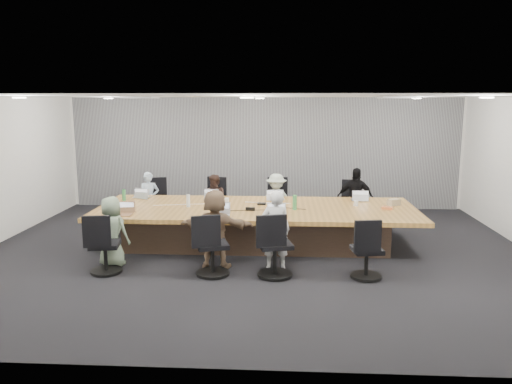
# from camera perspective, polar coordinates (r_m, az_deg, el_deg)

# --- Properties ---
(floor) EXTENTS (10.00, 8.00, 0.00)m
(floor) POSITION_cam_1_polar(r_m,az_deg,el_deg) (9.14, -0.14, -6.95)
(floor) COLOR black
(floor) RESTS_ON ground
(ceiling) EXTENTS (10.00, 8.00, 0.00)m
(ceiling) POSITION_cam_1_polar(r_m,az_deg,el_deg) (8.72, -0.15, 10.89)
(ceiling) COLOR white
(ceiling) RESTS_ON wall_back
(wall_back) EXTENTS (10.00, 0.00, 2.80)m
(wall_back) POSITION_cam_1_polar(r_m,az_deg,el_deg) (12.78, 0.93, 4.48)
(wall_back) COLOR silver
(wall_back) RESTS_ON ground
(wall_front) EXTENTS (10.00, 0.00, 2.80)m
(wall_front) POSITION_cam_1_polar(r_m,az_deg,el_deg) (4.92, -2.94, -5.33)
(wall_front) COLOR silver
(wall_front) RESTS_ON ground
(curtain) EXTENTS (9.80, 0.04, 2.80)m
(curtain) POSITION_cam_1_polar(r_m,az_deg,el_deg) (12.71, 0.91, 4.45)
(curtain) COLOR gray
(curtain) RESTS_ON ground
(conference_table) EXTENTS (6.00, 2.20, 0.74)m
(conference_table) POSITION_cam_1_polar(r_m,az_deg,el_deg) (9.51, 0.03, -3.74)
(conference_table) COLOR #443125
(conference_table) RESTS_ON ground
(chair_0) EXTENTS (0.62, 0.62, 0.78)m
(chair_0) POSITION_cam_1_polar(r_m,az_deg,el_deg) (11.54, -11.61, -1.46)
(chair_0) COLOR black
(chair_0) RESTS_ON ground
(chair_1) EXTENTS (0.67, 0.67, 0.83)m
(chair_1) POSITION_cam_1_polar(r_m,az_deg,el_deg) (11.25, -4.35, -1.46)
(chair_1) COLOR black
(chair_1) RESTS_ON ground
(chair_2) EXTENTS (0.61, 0.61, 0.84)m
(chair_2) POSITION_cam_1_polar(r_m,az_deg,el_deg) (11.15, 2.35, -1.52)
(chair_2) COLOR black
(chair_2) RESTS_ON ground
(chair_3) EXTENTS (0.56, 0.56, 0.76)m
(chair_3) POSITION_cam_1_polar(r_m,az_deg,el_deg) (11.26, 10.97, -1.79)
(chair_3) COLOR black
(chair_3) RESTS_ON ground
(chair_4) EXTENTS (0.60, 0.60, 0.78)m
(chair_4) POSITION_cam_1_polar(r_m,az_deg,el_deg) (8.36, -16.86, -6.29)
(chair_4) COLOR black
(chair_4) RESTS_ON ground
(chair_5) EXTENTS (0.70, 0.70, 0.83)m
(chair_5) POSITION_cam_1_polar(r_m,az_deg,el_deg) (7.94, -5.00, -6.59)
(chair_5) COLOR black
(chair_5) RESTS_ON ground
(chair_6) EXTENTS (0.70, 0.70, 0.86)m
(chair_6) POSITION_cam_1_polar(r_m,az_deg,el_deg) (7.85, 2.18, -6.60)
(chair_6) COLOR black
(chair_6) RESTS_ON ground
(chair_7) EXTENTS (0.58, 0.58, 0.76)m
(chair_7) POSITION_cam_1_polar(r_m,az_deg,el_deg) (7.97, 12.54, -6.99)
(chair_7) COLOR black
(chair_7) RESTS_ON ground
(person_0) EXTENTS (0.48, 0.36, 1.19)m
(person_0) POSITION_cam_1_polar(r_m,az_deg,el_deg) (11.17, -12.10, -0.80)
(person_0) COLOR #A2B6CA
(person_0) RESTS_ON ground
(laptop_0) EXTENTS (0.36, 0.29, 0.02)m
(laptop_0) POSITION_cam_1_polar(r_m,az_deg,el_deg) (10.62, -12.91, -0.58)
(laptop_0) COLOR #B2B2B7
(laptop_0) RESTS_ON conference_table
(person_1) EXTENTS (0.64, 0.54, 1.15)m
(person_1) POSITION_cam_1_polar(r_m,az_deg,el_deg) (10.87, -4.61, -1.02)
(person_1) COLOR #35231E
(person_1) RESTS_ON ground
(laptop_1) EXTENTS (0.30, 0.21, 0.02)m
(laptop_1) POSITION_cam_1_polar(r_m,az_deg,el_deg) (10.31, -5.04, -0.68)
(laptop_1) COLOR #B2B2B7
(laptop_1) RESTS_ON conference_table
(person_2) EXTENTS (0.79, 0.48, 1.18)m
(person_2) POSITION_cam_1_polar(r_m,az_deg,el_deg) (10.77, 2.32, -1.02)
(person_2) COLOR #9FAC9B
(person_2) RESTS_ON ground
(laptop_2) EXTENTS (0.36, 0.26, 0.02)m
(laptop_2) POSITION_cam_1_polar(r_m,az_deg,el_deg) (10.20, 2.28, -0.76)
(laptop_2) COLOR #B2B2B7
(laptop_2) RESTS_ON conference_table
(person_3) EXTENTS (0.82, 0.44, 1.32)m
(person_3) POSITION_cam_1_polar(r_m,az_deg,el_deg) (10.86, 11.26, -0.73)
(person_3) COLOR black
(person_3) RESTS_ON ground
(laptop_3) EXTENTS (0.32, 0.22, 0.02)m
(laptop_3) POSITION_cam_1_polar(r_m,az_deg,el_deg) (10.31, 11.69, -0.85)
(laptop_3) COLOR #B2B2B7
(laptop_3) RESTS_ON conference_table
(person_4) EXTENTS (0.64, 0.49, 1.18)m
(person_4) POSITION_cam_1_polar(r_m,az_deg,el_deg) (8.63, -16.14, -4.36)
(person_4) COLOR gray
(person_4) RESTS_ON ground
(laptop_4) EXTENTS (0.36, 0.26, 0.02)m
(laptop_4) POSITION_cam_1_polar(r_m,az_deg,el_deg) (9.09, -15.05, -2.52)
(laptop_4) COLOR #8C6647
(laptop_4) RESTS_ON conference_table
(person_5) EXTENTS (1.25, 0.48, 1.32)m
(person_5) POSITION_cam_1_polar(r_m,az_deg,el_deg) (8.20, -4.68, -4.22)
(person_5) COLOR brown
(person_5) RESTS_ON ground
(laptop_5) EXTENTS (0.34, 0.23, 0.02)m
(laptop_5) POSITION_cam_1_polar(r_m,az_deg,el_deg) (8.71, -4.19, -2.75)
(laptop_5) COLOR #B2B2B7
(laptop_5) RESTS_ON conference_table
(person_6) EXTENTS (0.50, 0.34, 1.31)m
(person_6) POSITION_cam_1_polar(r_m,az_deg,el_deg) (8.13, 2.24, -4.36)
(person_6) COLOR #BDBDBD
(person_6) RESTS_ON ground
(laptop_6) EXTENTS (0.33, 0.23, 0.02)m
(laptop_6) POSITION_cam_1_polar(r_m,az_deg,el_deg) (8.64, 2.31, -2.84)
(laptop_6) COLOR #B2B2B7
(laptop_6) RESTS_ON conference_table
(bottle_green_left) EXTENTS (0.08, 0.08, 0.25)m
(bottle_green_left) POSITION_cam_1_polar(r_m,az_deg,el_deg) (10.22, -14.85, -0.41)
(bottle_green_left) COLOR #3A8D48
(bottle_green_left) RESTS_ON conference_table
(bottle_green_right) EXTENTS (0.09, 0.09, 0.28)m
(bottle_green_right) POSITION_cam_1_polar(r_m,az_deg,el_deg) (9.21, 4.44, -1.20)
(bottle_green_right) COLOR #3A8D48
(bottle_green_right) RESTS_ON conference_table
(bottle_clear) EXTENTS (0.09, 0.09, 0.24)m
(bottle_clear) POSITION_cam_1_polar(r_m,az_deg,el_deg) (9.52, -7.75, -1.00)
(bottle_clear) COLOR silver
(bottle_clear) RESTS_ON conference_table
(cup_white_far) EXTENTS (0.10, 0.10, 0.10)m
(cup_white_far) POSITION_cam_1_polar(r_m,az_deg,el_deg) (9.79, -3.35, -1.00)
(cup_white_far) COLOR white
(cup_white_far) RESTS_ON conference_table
(cup_white_near) EXTENTS (0.11, 0.11, 0.10)m
(cup_white_near) POSITION_cam_1_polar(r_m,az_deg,el_deg) (9.72, 11.36, -1.27)
(cup_white_near) COLOR white
(cup_white_near) RESTS_ON conference_table
(mug_brown) EXTENTS (0.10, 0.10, 0.10)m
(mug_brown) POSITION_cam_1_polar(r_m,az_deg,el_deg) (9.75, -14.49, -1.37)
(mug_brown) COLOR brown
(mug_brown) RESTS_ON conference_table
(mic_left) EXTENTS (0.19, 0.16, 0.03)m
(mic_left) POSITION_cam_1_polar(r_m,az_deg,el_deg) (9.17, -3.69, -2.02)
(mic_left) COLOR black
(mic_left) RESTS_ON conference_table
(mic_right) EXTENTS (0.17, 0.11, 0.03)m
(mic_right) POSITION_cam_1_polar(r_m,az_deg,el_deg) (9.66, 0.64, -1.36)
(mic_right) COLOR black
(mic_right) RESTS_ON conference_table
(stapler) EXTENTS (0.17, 0.06, 0.06)m
(stapler) POSITION_cam_1_polar(r_m,az_deg,el_deg) (9.13, -0.65, -1.95)
(stapler) COLOR black
(stapler) RESTS_ON conference_table
(canvas_bag) EXTENTS (0.27, 0.24, 0.12)m
(canvas_bag) POSITION_cam_1_polar(r_m,az_deg,el_deg) (9.94, 15.48, -1.13)
(canvas_bag) COLOR tan
(canvas_bag) RESTS_ON conference_table
(snack_packet) EXTENTS (0.23, 0.19, 0.04)m
(snack_packet) POSITION_cam_1_polar(r_m,az_deg,el_deg) (9.58, 14.76, -1.77)
(snack_packet) COLOR #D06935
(snack_packet) RESTS_ON conference_table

